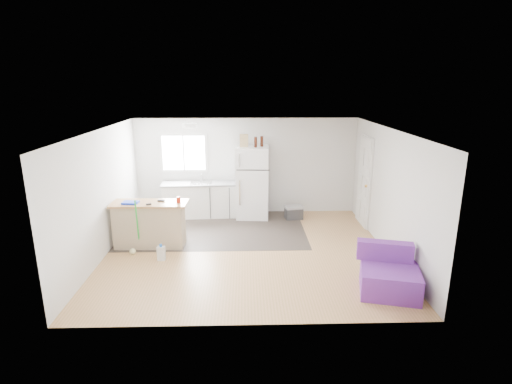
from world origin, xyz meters
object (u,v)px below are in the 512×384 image
Objects in this scene: refrigerator at (253,182)px; bottle_right at (262,141)px; red_cup at (178,200)px; cardboard_box at (244,141)px; cooler at (294,212)px; mop at (134,242)px; cleaner_jug at (161,253)px; bottle_left at (256,142)px; blue_tray at (130,203)px; purple_seat at (389,275)px; peninsula at (150,224)px; kitchen_cabinets at (202,199)px.

refrigerator is 7.03× the size of bottle_right.
red_cup is 0.40× the size of cardboard_box.
mop is at bearing -160.38° from cooler.
refrigerator is at bearing 54.69° from cleaner_jug.
cardboard_box reaches higher than cooler.
cleaner_jug is 1.29× the size of bottle_left.
cardboard_box is 1.20× the size of bottle_left.
cardboard_box is (2.25, 1.82, 0.96)m from blue_tray.
mop is (-2.35, -2.16, -0.65)m from refrigerator.
cooler is 0.42× the size of mop.
mop reaches higher than purple_seat.
bottle_left reaches higher than blue_tray.
refrigerator is at bearing 50.04° from red_cup.
mop is 3.59m from bottle_left.
bottle_left and bottle_right have the same top height.
peninsula is 3.27m from bottle_right.
kitchen_cabinets reaches higher than cooler.
cleaner_jug is at bearing 176.45° from purple_seat.
mop is at bearing -118.97° from kitchen_cabinets.
refrigerator is 3.14m from cleaner_jug.
mop is 0.79m from blue_tray.
cleaner_jug is 1.29× the size of bottle_right.
kitchen_cabinets is 1.34m from refrigerator.
cooler is 3.96× the size of red_cup.
purple_seat is at bearing -31.54° from mop.
cooler is at bearing 18.13° from mop.
peninsula is at bearing 46.50° from mop.
bottle_right reaches higher than blue_tray.
red_cup is 2.49m from bottle_left.
purple_seat reaches higher than cleaner_jug.
bottle_right is at bearing 46.31° from red_cup.
cooler reaches higher than cleaner_jug.
refrigerator is at bearing 133.74° from purple_seat.
mop is at bearing -119.94° from peninsula.
mop is (-0.58, 0.32, 0.09)m from cleaner_jug.
cleaner_jug is 1.12m from red_cup.
cardboard_box is (-0.20, -0.03, 1.03)m from refrigerator.
peninsula is 3.21× the size of cooler.
refrigerator is at bearing 30.43° from mop.
refrigerator reaches higher than kitchen_cabinets.
bottle_left is (-2.04, 3.63, 1.61)m from purple_seat.
cleaner_jug is (-1.77, -2.48, -0.74)m from refrigerator.
kitchen_cabinets is at bearing 82.50° from red_cup.
blue_tray reaches higher than cooler.
red_cup is at bearing -133.69° from bottle_right.
cooler is 3.70m from purple_seat.
red_cup reaches higher than peninsula.
cooler is 1.47× the size of cleaner_jug.
blue_tray is at bearing -145.28° from bottle_right.
mop reaches higher than peninsula.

